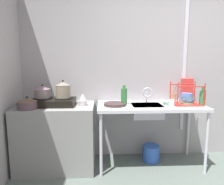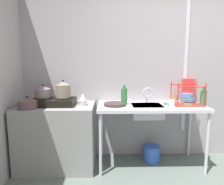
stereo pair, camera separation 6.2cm
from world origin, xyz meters
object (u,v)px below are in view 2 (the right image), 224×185
Objects in this scene: faucet at (148,93)px; dish_rack at (187,100)px; pot_on_left_burner at (43,92)px; sink_basin at (147,111)px; cup_by_rack at (172,103)px; bottle_by_sink at (124,96)px; bottle_by_rack at (203,98)px; frying_pan at (115,104)px; stove at (54,102)px; percolator at (83,100)px; pot_beside_stove at (28,103)px; small_bowl_on_drainboard at (169,104)px; cereal_box at (188,90)px; bucket_on_floor at (151,154)px; pot_on_right_burner at (63,89)px; utensil_jar at (175,97)px.

dish_rack is at bearing -14.98° from faucet.
pot_on_left_burner is 0.51× the size of sink_basin.
bottle_by_sink reaches higher than cup_by_rack.
bottle_by_sink is 1.01× the size of bottle_by_rack.
sink_basin is 0.43m from frying_pan.
stove reaches higher than frying_pan.
pot_on_left_burner is 1.29× the size of percolator.
stove is 1.25m from faucet.
pot_on_left_burner is at bearing 179.80° from dish_rack.
pot_beside_stove is at bearing -174.79° from dish_rack.
bottle_by_rack is (1.52, -0.08, 0.03)m from percolator.
small_bowl_on_drainboard is (1.49, -0.02, -0.03)m from stove.
cereal_box is at bearing 15.63° from frying_pan.
percolator reaches higher than cup_by_rack.
cup_by_rack is 0.34× the size of bottle_by_sink.
stove is at bearing -174.26° from cereal_box.
bucket_on_floor is (0.06, -0.04, -0.85)m from faucet.
pot_on_right_burner is 1.37m from small_bowl_on_drainboard.
pot_beside_stove is at bearing -173.22° from sink_basin.
frying_pan is (-0.42, -0.03, 0.10)m from sink_basin.
stove is 0.32m from pot_beside_stove.
small_bowl_on_drainboard is at bearing -4.88° from bottle_by_sink.
percolator is at bearing 15.40° from pot_beside_stove.
bottle_by_sink is 0.96m from cereal_box.
frying_pan is 1.17× the size of utensil_jar.
bottle_by_rack is at bearing -3.09° from pot_on_right_burner.
cereal_box is (0.34, 0.36, 0.12)m from cup_by_rack.
pot_on_left_burner is 0.55× the size of dish_rack.
percolator is 1.22m from bucket_on_floor.
stove is 1.49m from small_bowl_on_drainboard.
bottle_by_rack reaches higher than small_bowl_on_drainboard.
pot_on_left_burner is 0.26m from pot_on_right_burner.
cereal_box is at bearing 66.96° from dish_rack.
percolator is 0.39× the size of sink_basin.
dish_rack reaches higher than bottle_by_sink.
stove is at bearing 177.99° from percolator.
bottle_by_sink is at bearing 10.41° from pot_beside_stove.
dish_rack is 0.82m from bottle_by_sink.
cereal_box reaches higher than bottle_by_sink.
percolator is 0.73× the size of faucet.
dish_rack reaches higher than bucket_on_floor.
pot_on_right_burner is 1.11m from sink_basin.
percolator is at bearing 176.91° from bottle_by_rack.
pot_on_right_burner is at bearing 0.00° from stove.
bottle_by_sink is 0.78m from utensil_jar.
bottle_by_sink is at bearing 172.15° from sink_basin.
cereal_box is at bearing 46.59° from cup_by_rack.
cup_by_rack is at bearing -4.55° from percolator.
faucet reaches higher than pot_beside_stove.
cereal_box reaches higher than cup_by_rack.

